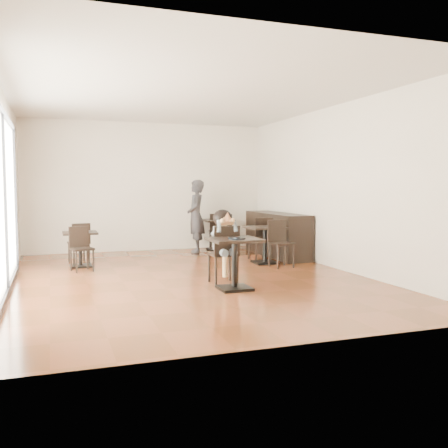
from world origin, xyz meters
name	(u,v)px	position (x,y,z in m)	size (l,w,h in m)	color
floor	(189,278)	(0.00, 0.00, 0.00)	(6.00, 8.00, 0.01)	brown
ceiling	(188,95)	(0.00, 0.00, 3.20)	(6.00, 8.00, 0.01)	silver
wall_back	(147,187)	(0.00, 4.00, 1.60)	(6.00, 0.01, 3.20)	white
wall_front	(294,189)	(0.00, -4.00, 1.60)	(6.00, 0.01, 3.20)	white
wall_left	(3,188)	(-3.00, 0.00, 1.60)	(0.01, 8.00, 3.20)	white
wall_right	(337,187)	(3.00, 0.00, 1.60)	(0.01, 8.00, 3.20)	white
storefront_window	(2,202)	(-2.97, -0.50, 1.40)	(0.04, 4.50, 2.60)	white
child_table	(234,264)	(0.40, -1.21, 0.41)	(0.77, 0.77, 0.81)	black
child_chair	(223,254)	(0.40, -0.66, 0.49)	(0.44, 0.44, 0.98)	black
child	(223,247)	(0.40, -0.66, 0.61)	(0.44, 0.61, 1.23)	gray
plate	(237,238)	(0.40, -1.31, 0.82)	(0.27, 0.27, 0.02)	black
pizza_slice	(227,221)	(0.40, -0.85, 1.06)	(0.29, 0.22, 0.07)	tan
adult_patron	(196,216)	(1.04, 3.21, 0.89)	(0.65, 0.42, 1.77)	#36363B
cafe_table_mid	(265,245)	(1.93, 1.06, 0.39)	(0.74, 0.74, 0.78)	black
cafe_table_left	(80,249)	(-1.76, 1.87, 0.35)	(0.67, 0.67, 0.71)	black
cafe_table_back	(217,235)	(1.69, 3.50, 0.39)	(0.73, 0.73, 0.77)	black
chair_mid_a	(260,238)	(2.05, 1.61, 0.47)	(0.42, 0.42, 0.94)	black
chair_mid_b	(281,244)	(2.05, 0.51, 0.47)	(0.42, 0.42, 0.94)	black
chair_left_a	(79,243)	(-1.76, 2.42, 0.42)	(0.38, 0.38, 0.85)	black
chair_left_b	(82,249)	(-1.76, 1.32, 0.42)	(0.38, 0.38, 0.85)	black
chair_back_a	(217,232)	(1.69, 3.50, 0.47)	(0.42, 0.42, 0.93)	black
chair_back_b	(224,234)	(1.69, 2.96, 0.47)	(0.42, 0.42, 0.93)	black
service_counter	(277,234)	(2.65, 2.00, 0.50)	(0.60, 2.40, 1.00)	black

